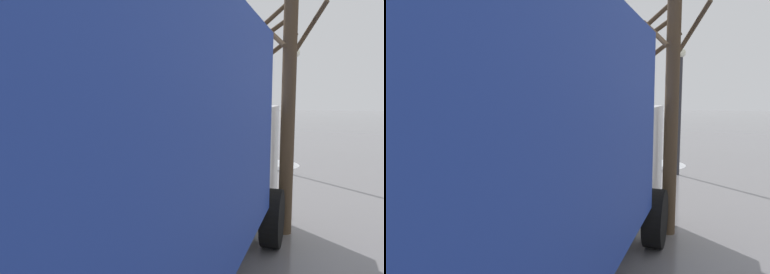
# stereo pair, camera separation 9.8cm
# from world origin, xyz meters

# --- Properties ---
(ground_plane) EXTENTS (90.00, 90.00, 0.00)m
(ground_plane) POSITION_xyz_m (0.00, 0.00, 0.00)
(ground_plane) COLOR slate
(slush_patch_near_cluster) EXTENTS (2.06, 2.06, 0.01)m
(slush_patch_near_cluster) POSITION_xyz_m (2.79, -1.95, 0.00)
(slush_patch_near_cluster) COLOR #ADAFB5
(slush_patch_near_cluster) RESTS_ON ground
(slush_patch_under_van) EXTENTS (2.01, 2.01, 0.01)m
(slush_patch_under_van) POSITION_xyz_m (-1.94, -0.29, 0.00)
(slush_patch_under_van) COLOR #ADAFB5
(slush_patch_under_van) RESTS_ON ground
(cargo_van_parked_right) EXTENTS (2.36, 5.42, 2.60)m
(cargo_van_parked_right) POSITION_xyz_m (4.18, 0.72, 1.18)
(cargo_van_parked_right) COLOR gray
(cargo_van_parked_right) RESTS_ON ground
(box_truck_background) EXTENTS (2.75, 8.27, 3.38)m
(box_truck_background) POSITION_xyz_m (-1.67, 9.78, 1.94)
(box_truck_background) COLOR navy
(box_truck_background) RESTS_ON ground
(shopping_cart_vendor) EXTENTS (0.78, 0.95, 1.04)m
(shopping_cart_vendor) POSITION_xyz_m (-0.02, 0.55, 0.57)
(shopping_cart_vendor) COLOR #1951B2
(shopping_cart_vendor) RESTS_ON ground
(hand_dolly_boxes) EXTENTS (0.68, 0.81, 1.56)m
(hand_dolly_boxes) POSITION_xyz_m (1.14, 0.81, 0.90)
(hand_dolly_boxes) COLOR #515156
(hand_dolly_boxes) RESTS_ON ground
(pedestrian_pink_side) EXTENTS (1.04, 1.04, 2.15)m
(pedestrian_pink_side) POSITION_xyz_m (-0.63, 2.06, 1.57)
(pedestrian_pink_side) COLOR black
(pedestrian_pink_side) RESTS_ON ground
(pedestrian_black_side) EXTENTS (1.04, 1.04, 2.15)m
(pedestrian_black_side) POSITION_xyz_m (1.11, 1.35, 1.57)
(pedestrian_black_side) COLOR black
(pedestrian_black_side) RESTS_ON ground
(pedestrian_white_side) EXTENTS (1.04, 1.04, 2.15)m
(pedestrian_white_side) POSITION_xyz_m (-0.68, -0.60, 1.58)
(pedestrian_white_side) COLOR black
(pedestrian_white_side) RESTS_ON ground
(pedestrian_far_side) EXTENTS (1.04, 1.04, 2.15)m
(pedestrian_far_side) POSITION_xyz_m (0.93, -0.17, 1.57)
(pedestrian_far_side) COLOR black
(pedestrian_far_side) RESTS_ON ground
(bare_tree_near) EXTENTS (1.24, 1.19, 4.37)m
(bare_tree_near) POSITION_xyz_m (-3.02, 6.13, 2.27)
(bare_tree_near) COLOR #423323
(bare_tree_near) RESTS_ON ground
(street_lamp) EXTENTS (0.28, 0.28, 3.86)m
(street_lamp) POSITION_xyz_m (-2.77, 1.16, 2.37)
(street_lamp) COLOR #2D2D33
(street_lamp) RESTS_ON ground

